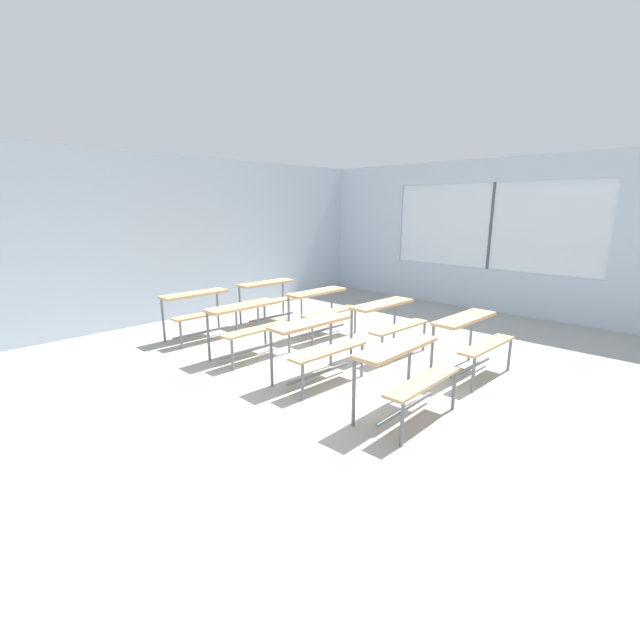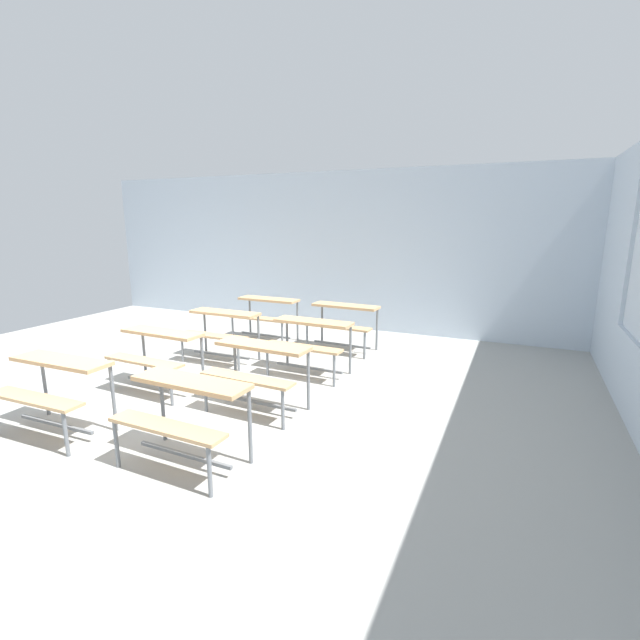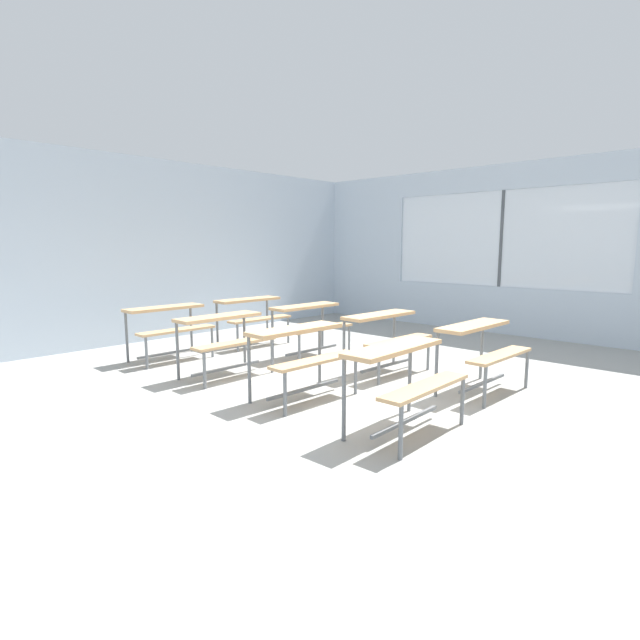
# 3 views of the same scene
# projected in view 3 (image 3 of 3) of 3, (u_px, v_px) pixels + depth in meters

# --- Properties ---
(ground) EXTENTS (10.00, 9.00, 0.05)m
(ground) POSITION_uv_depth(u_px,v_px,m) (338.00, 401.00, 5.22)
(ground) COLOR #9E9E99
(wall_back) EXTENTS (10.00, 0.12, 3.00)m
(wall_back) POSITION_uv_depth(u_px,v_px,m) (128.00, 251.00, 8.03)
(wall_back) COLOR silver
(wall_back) RESTS_ON ground
(wall_right) EXTENTS (0.12, 9.00, 3.00)m
(wall_right) POSITION_uv_depth(u_px,v_px,m) (537.00, 254.00, 8.51)
(wall_right) COLOR silver
(wall_right) RESTS_ON ground
(desk_bench_r0c0) EXTENTS (1.11, 0.61, 0.74)m
(desk_bench_r0c0) POSITION_uv_depth(u_px,v_px,m) (404.00, 368.00, 4.23)
(desk_bench_r0c0) COLOR tan
(desk_bench_r0c0) RESTS_ON ground
(desk_bench_r0c1) EXTENTS (1.11, 0.62, 0.74)m
(desk_bench_r0c1) POSITION_uv_depth(u_px,v_px,m) (482.00, 341.00, 5.40)
(desk_bench_r0c1) COLOR tan
(desk_bench_r0c1) RESTS_ON ground
(desk_bench_r1c0) EXTENTS (1.12, 0.63, 0.74)m
(desk_bench_r1c0) POSITION_uv_depth(u_px,v_px,m) (302.00, 346.00, 5.17)
(desk_bench_r1c0) COLOR tan
(desk_bench_r1c0) RESTS_ON ground
(desk_bench_r1c1) EXTENTS (1.12, 0.64, 0.74)m
(desk_bench_r1c1) POSITION_uv_depth(u_px,v_px,m) (386.00, 329.00, 6.22)
(desk_bench_r1c1) COLOR tan
(desk_bench_r1c1) RESTS_ON ground
(desk_bench_r2c0) EXTENTS (1.10, 0.59, 0.74)m
(desk_bench_r2c0) POSITION_uv_depth(u_px,v_px,m) (224.00, 331.00, 6.07)
(desk_bench_r2c0) COLOR tan
(desk_bench_r2c0) RESTS_ON ground
(desk_bench_r2c1) EXTENTS (1.12, 0.62, 0.74)m
(desk_bench_r2c1) POSITION_uv_depth(u_px,v_px,m) (310.00, 318.00, 7.12)
(desk_bench_r2c1) COLOR tan
(desk_bench_r2c1) RESTS_ON ground
(desk_bench_r3c0) EXTENTS (1.11, 0.61, 0.74)m
(desk_bench_r3c0) POSITION_uv_depth(u_px,v_px,m) (169.00, 320.00, 6.94)
(desk_bench_r3c0) COLOR tan
(desk_bench_r3c0) RESTS_ON ground
(desk_bench_r3c1) EXTENTS (1.13, 0.64, 0.74)m
(desk_bench_r3c1) POSITION_uv_depth(u_px,v_px,m) (252.00, 310.00, 7.98)
(desk_bench_r3c1) COLOR tan
(desk_bench_r3c1) RESTS_ON ground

